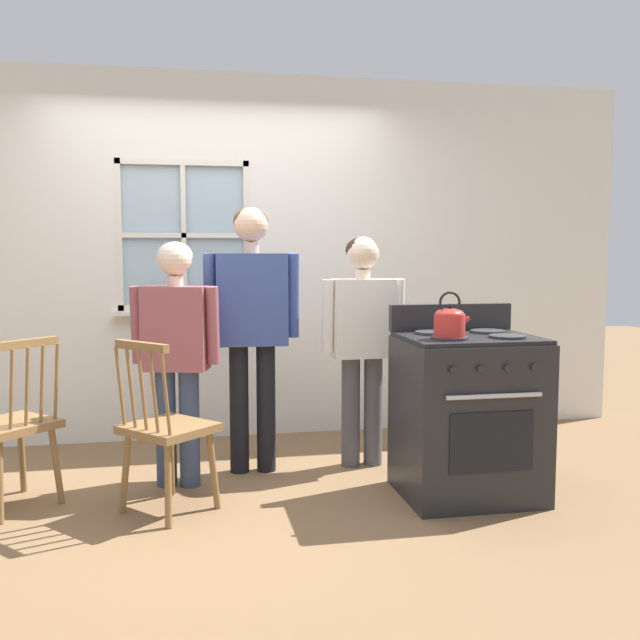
% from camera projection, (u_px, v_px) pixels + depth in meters
% --- Properties ---
extents(ground_plane, '(16.00, 16.00, 0.00)m').
position_uv_depth(ground_plane, '(234.00, 497.00, 4.07)').
color(ground_plane, brown).
extents(wall_back, '(6.40, 0.16, 2.70)m').
position_uv_depth(wall_back, '(219.00, 259.00, 5.31)').
color(wall_back, silver).
rests_on(wall_back, ground_plane).
extents(chair_by_window, '(0.58, 0.58, 0.94)m').
position_uv_depth(chair_by_window, '(166.00, 430.00, 3.80)').
color(chair_by_window, olive).
rests_on(chair_by_window, ground_plane).
extents(chair_near_wall, '(0.58, 0.58, 0.94)m').
position_uv_depth(chair_near_wall, '(12.00, 427.00, 3.86)').
color(chair_near_wall, olive).
rests_on(chair_near_wall, ground_plane).
extents(person_elderly_left, '(0.53, 0.30, 1.46)m').
position_uv_depth(person_elderly_left, '(176.00, 341.00, 4.19)').
color(person_elderly_left, '#384766').
rests_on(person_elderly_left, ground_plane).
extents(person_teen_center, '(0.60, 0.24, 1.67)m').
position_uv_depth(person_teen_center, '(252.00, 311.00, 4.46)').
color(person_teen_center, black).
rests_on(person_teen_center, ground_plane).
extents(person_adult_right, '(0.55, 0.23, 1.49)m').
position_uv_depth(person_adult_right, '(362.00, 327.00, 4.60)').
color(person_adult_right, '#4C4C51').
rests_on(person_adult_right, ground_plane).
extents(stove, '(0.76, 0.68, 1.08)m').
position_uv_depth(stove, '(467.00, 414.00, 4.07)').
color(stove, '#232326').
rests_on(stove, ground_plane).
extents(kettle, '(0.21, 0.17, 0.25)m').
position_uv_depth(kettle, '(450.00, 321.00, 3.85)').
color(kettle, red).
rests_on(kettle, stove).
extents(potted_plant, '(0.13, 0.13, 0.20)m').
position_uv_depth(potted_plant, '(153.00, 302.00, 5.15)').
color(potted_plant, '#935B3D').
rests_on(potted_plant, wall_back).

